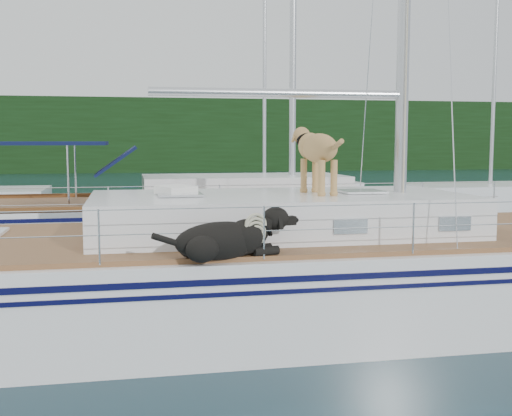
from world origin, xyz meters
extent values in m
plane|color=black|center=(0.00, 0.00, 0.00)|extent=(120.00, 120.00, 0.00)
cube|color=black|center=(0.00, 45.00, 3.00)|extent=(90.00, 3.00, 6.00)
cube|color=#595147|center=(0.00, 46.20, 0.60)|extent=(92.00, 1.00, 1.20)
cube|color=white|center=(0.00, 0.00, 0.50)|extent=(12.00, 3.80, 1.40)
cube|color=brown|center=(0.00, 0.00, 1.23)|extent=(11.52, 3.50, 0.06)
cube|color=white|center=(0.80, 0.00, 1.54)|extent=(5.20, 2.50, 0.55)
cylinder|color=silver|center=(0.80, 0.00, 3.21)|extent=(3.60, 0.12, 0.12)
cylinder|color=silver|center=(0.00, -1.75, 1.82)|extent=(10.56, 0.01, 0.01)
cylinder|color=silver|center=(0.00, 1.75, 1.82)|extent=(10.56, 0.01, 0.01)
cube|color=#1B47AB|center=(-1.16, 1.50, 1.28)|extent=(0.72, 0.66, 0.05)
cube|color=white|center=(-0.63, 0.24, 1.87)|extent=(0.61, 0.59, 0.12)
torus|color=beige|center=(0.10, -1.76, 1.62)|extent=(0.34, 0.16, 0.33)
cube|color=white|center=(0.26, 6.48, 0.45)|extent=(11.00, 3.50, 1.30)
cube|color=brown|center=(0.26, 6.48, 1.10)|extent=(10.56, 3.29, 0.06)
cube|color=white|center=(1.46, 6.48, 1.45)|extent=(4.80, 2.30, 0.55)
cube|color=#111D48|center=(-2.94, 6.48, 2.50)|extent=(2.40, 2.30, 0.08)
cube|color=white|center=(4.00, 16.00, 0.40)|extent=(7.20, 3.00, 1.10)
cylinder|color=silver|center=(4.00, 16.00, 6.00)|extent=(0.14, 0.14, 11.00)
cube|color=white|center=(12.00, 13.00, 0.40)|extent=(6.40, 3.00, 1.10)
cylinder|color=silver|center=(12.00, 13.00, 6.00)|extent=(0.14, 0.14, 11.00)
camera|label=1|loc=(-1.29, -8.72, 2.56)|focal=45.00mm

